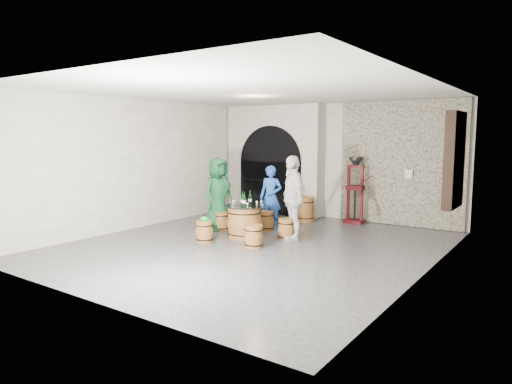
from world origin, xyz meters
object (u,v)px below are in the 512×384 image
Objects in this scene: wine_bottle_right at (250,199)px; person_blue at (271,197)px; person_green at (218,194)px; wine_bottle_left at (243,200)px; barrel_stool_near_right at (254,236)px; barrel_stool_near_left at (204,231)px; barrel_stool_right at (287,229)px; side_barrel at (305,209)px; barrel_stool_left at (222,221)px; barrel_table at (244,222)px; person_white at (292,198)px; corking_press at (355,185)px; barrel_stool_far at (266,221)px; wine_bottle_center at (244,201)px.

person_blue is at bearing 95.79° from wine_bottle_right.
person_green is 1.10m from wine_bottle_left.
barrel_stool_near_left is (-1.17, -0.21, 0.00)m from barrel_stool_near_right.
barrel_stool_right is at bearing 24.94° from wine_bottle_left.
wine_bottle_right is at bearing -166.06° from barrel_stool_right.
wine_bottle_left reaches higher than side_barrel.
side_barrel is at bearing 64.39° from barrel_stool_left.
person_blue is at bearing 92.98° from barrel_table.
barrel_stool_left is 1.00× the size of barrel_stool_right.
person_white is at bearing -47.35° from person_blue.
barrel_stool_near_right is at bearing -99.68° from barrel_stool_right.
person_blue is (0.98, 0.85, -0.10)m from person_green.
person_white reaches higher than corking_press.
wine_bottle_right is at bearing -8.54° from barrel_stool_left.
barrel_stool_near_left is at bearing -100.17° from side_barrel.
person_green is at bearing 161.41° from barrel_stool_left.
side_barrel is at bearing 108.44° from barrel_stool_right.
barrel_stool_left is at bearing -177.88° from barrel_stool_right.
barrel_stool_left is 3.67m from corking_press.
wine_bottle_right reaches higher than barrel_stool_right.
person_white is at bearing 22.82° from barrel_table.
barrel_stool_near_right is 0.30× the size of person_blue.
person_white is (1.93, 0.12, 0.71)m from barrel_stool_left.
barrel_stool_far is 1.44× the size of wine_bottle_center.
barrel_stool_near_left is at bearing -112.28° from person_blue.
wine_bottle_left is 0.19× the size of corking_press.
wine_bottle_right is (0.49, 1.02, 0.64)m from barrel_stool_near_left.
barrel_stool_right is 2.05m from person_green.
person_white is (1.01, 0.42, 0.57)m from barrel_table.
corking_press is (0.66, 3.71, 0.79)m from barrel_stool_near_right.
person_blue is (0.86, 0.89, 0.55)m from barrel_stool_left.
barrel_stool_left is 1.00× the size of barrel_stool_near_right.
wine_bottle_center is (0.16, -1.32, 0.08)m from person_blue.
person_blue is 4.84× the size of wine_bottle_left.
person_green is 5.46× the size of wine_bottle_right.
person_white is 5.78× the size of wine_bottle_center.
wine_bottle_center is at bearing -52.28° from barrel_table.
side_barrel is (0.23, 1.37, -0.45)m from person_blue.
side_barrel is at bearing 86.36° from barrel_table.
wine_bottle_left reaches higher than barrel_stool_near_left.
barrel_stool_near_left is 1.50m from person_green.
person_white reaches higher than barrel_table.
barrel_table is 0.61× the size of person_blue.
wine_bottle_left is at bearing 140.50° from barrel_stool_near_right.
person_green is 5.46× the size of wine_bottle_center.
barrel_stool_right is 0.72m from person_white.
wine_bottle_center is at bearing -106.30° from person_white.
wine_bottle_left is (-1.02, -0.47, -0.07)m from person_white.
barrel_stool_left is 1.44× the size of wine_bottle_right.
barrel_stool_left is 0.27× the size of corking_press.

